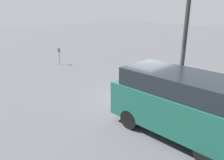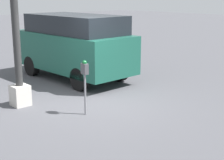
# 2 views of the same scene
# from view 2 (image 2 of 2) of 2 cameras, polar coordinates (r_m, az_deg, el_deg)

# --- Properties ---
(ground_plane) EXTENTS (80.00, 80.00, 0.00)m
(ground_plane) POSITION_cam_2_polar(r_m,az_deg,el_deg) (9.46, -3.81, -3.74)
(ground_plane) COLOR #4C4C51
(parking_meter_near) EXTENTS (0.21, 0.13, 1.36)m
(parking_meter_near) POSITION_cam_2_polar(r_m,az_deg,el_deg) (8.27, -4.55, 0.85)
(parking_meter_near) COLOR gray
(parking_meter_near) RESTS_ON ground
(lamp_post) EXTENTS (0.44, 0.44, 6.15)m
(lamp_post) POSITION_cam_2_polar(r_m,az_deg,el_deg) (9.09, -15.82, 9.80)
(lamp_post) COLOR beige
(lamp_post) RESTS_ON ground
(parked_van) EXTENTS (4.57, 2.06, 2.22)m
(parked_van) POSITION_cam_2_polar(r_m,az_deg,el_deg) (11.98, -6.36, 5.90)
(parked_van) COLOR #195142
(parked_van) RESTS_ON ground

